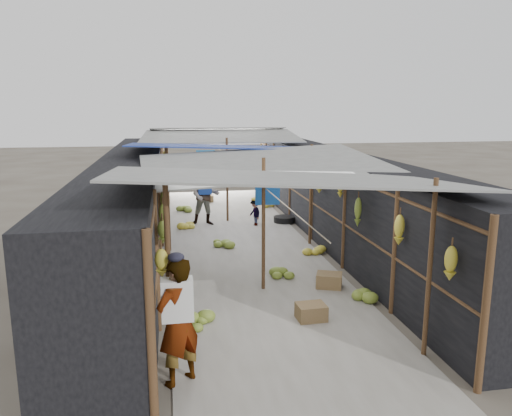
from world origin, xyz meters
TOP-DOWN VIEW (x-y plane):
  - ground at (0.00, 0.00)m, footprint 80.00×80.00m
  - aisle_slab at (0.00, 6.50)m, footprint 3.60×16.00m
  - stall_left at (-2.70, 6.50)m, footprint 1.40×15.00m
  - stall_right at (2.70, 6.50)m, footprint 1.40×15.00m
  - crate_near at (0.52, 1.44)m, footprint 0.50×0.40m
  - crate_mid at (1.30, 2.86)m, footprint 0.61×0.55m
  - crate_back at (-0.35, 12.25)m, footprint 0.44×0.37m
  - black_basin at (1.70, 8.51)m, footprint 0.65×0.65m
  - vendor_elderly at (-1.70, -0.13)m, footprint 0.74×0.69m
  - shopper_blue at (-0.72, 8.61)m, footprint 0.96×0.79m
  - vendor_seated at (0.73, 8.23)m, footprint 0.45×0.59m
  - market_canopy at (0.03, 6.86)m, footprint 5.62×15.20m
  - hanging_bananas at (0.03, 6.51)m, footprint 3.95×13.96m
  - floor_bananas at (-0.33, 6.07)m, footprint 3.92×9.94m

SIDE VIEW (x-z plane):
  - ground at x=0.00m, z-range 0.00..0.00m
  - aisle_slab at x=0.00m, z-range 0.00..0.02m
  - black_basin at x=1.70m, z-range 0.00..0.19m
  - crate_back at x=-0.35m, z-range 0.00..0.26m
  - floor_bananas at x=-0.33m, z-range -0.02..0.30m
  - crate_near at x=0.52m, z-range 0.00..0.29m
  - crate_mid at x=1.30m, z-range 0.00..0.30m
  - vendor_seated at x=0.73m, z-range 0.00..0.82m
  - vendor_elderly at x=-1.70m, z-range 0.00..1.70m
  - shopper_blue at x=-0.72m, z-range 0.00..1.84m
  - stall_left at x=-2.70m, z-range 0.00..2.30m
  - stall_right at x=2.70m, z-range 0.00..2.30m
  - hanging_bananas at x=0.03m, z-range 1.22..2.06m
  - market_canopy at x=0.03m, z-range 1.03..3.80m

